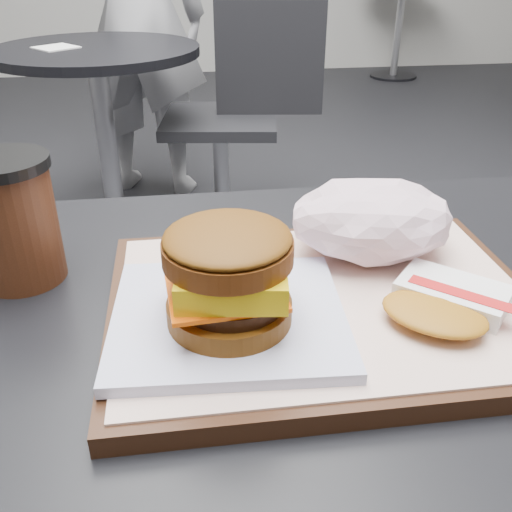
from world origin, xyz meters
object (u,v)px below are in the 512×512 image
at_px(customer_table, 287,463).
at_px(patron, 138,11).
at_px(crumpled_wrapper, 373,220).
at_px(neighbor_chair, 237,107).
at_px(breakfast_sandwich, 229,286).
at_px(serving_tray, 324,305).
at_px(neighbor_table, 102,106).
at_px(hash_brown, 445,302).
at_px(coffee_cup, 13,219).

bearing_deg(customer_table, patron, 95.83).
bearing_deg(crumpled_wrapper, neighbor_chair, 88.58).
relative_size(breakfast_sandwich, neighbor_chair, 0.23).
bearing_deg(serving_tray, breakfast_sandwich, -158.72).
bearing_deg(patron, neighbor_table, 97.30).
xyz_separation_m(serving_tray, neighbor_table, (-0.38, 1.65, -0.23)).
relative_size(customer_table, neighbor_chair, 0.91).
height_order(serving_tray, breakfast_sandwich, breakfast_sandwich).
xyz_separation_m(crumpled_wrapper, patron, (-0.32, 2.16, -0.03)).
height_order(breakfast_sandwich, neighbor_chair, breakfast_sandwich).
bearing_deg(customer_table, hash_brown, -15.93).
relative_size(neighbor_table, neighbor_chair, 0.85).
height_order(serving_tray, neighbor_chair, neighbor_chair).
height_order(serving_tray, crumpled_wrapper, crumpled_wrapper).
height_order(crumpled_wrapper, coffee_cup, coffee_cup).
height_order(hash_brown, patron, patron).
height_order(neighbor_chair, patron, patron).
relative_size(breakfast_sandwich, coffee_cup, 1.60).
height_order(serving_tray, coffee_cup, coffee_cup).
relative_size(customer_table, breakfast_sandwich, 4.00).
height_order(neighbor_table, patron, patron).
xyz_separation_m(crumpled_wrapper, neighbor_chair, (0.04, 1.65, -0.32)).
bearing_deg(neighbor_table, breakfast_sandwich, -80.15).
bearing_deg(neighbor_table, hash_brown, -74.33).
distance_m(breakfast_sandwich, neighbor_table, 1.73).
distance_m(coffee_cup, patron, 2.13).
height_order(customer_table, crumpled_wrapper, crumpled_wrapper).
distance_m(hash_brown, coffee_cup, 0.40).
relative_size(serving_tray, neighbor_chair, 0.43).
bearing_deg(coffee_cup, patron, 89.38).
height_order(crumpled_wrapper, patron, patron).
xyz_separation_m(customer_table, neighbor_table, (-0.35, 1.65, -0.03)).
distance_m(customer_table, neighbor_table, 1.69).
height_order(coffee_cup, neighbor_chair, coffee_cup).
xyz_separation_m(serving_tray, neighbor_chair, (0.11, 1.73, -0.27)).
height_order(breakfast_sandwich, neighbor_table, breakfast_sandwich).
bearing_deg(neighbor_table, crumpled_wrapper, -74.23).
bearing_deg(coffee_cup, breakfast_sandwich, -35.65).
bearing_deg(crumpled_wrapper, hash_brown, -75.72).
bearing_deg(customer_table, serving_tray, 7.02).
xyz_separation_m(serving_tray, patron, (-0.26, 2.24, 0.02)).
relative_size(hash_brown, coffee_cup, 1.08).
relative_size(serving_tray, crumpled_wrapper, 2.37).
relative_size(breakfast_sandwich, hash_brown, 1.48).
height_order(hash_brown, crumpled_wrapper, crumpled_wrapper).
bearing_deg(neighbor_table, serving_tray, -77.03).
bearing_deg(serving_tray, neighbor_chair, 86.49).
distance_m(neighbor_table, neighbor_chair, 0.49).
distance_m(serving_tray, neighbor_table, 1.71).
xyz_separation_m(customer_table, serving_tray, (0.03, 0.00, 0.20)).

